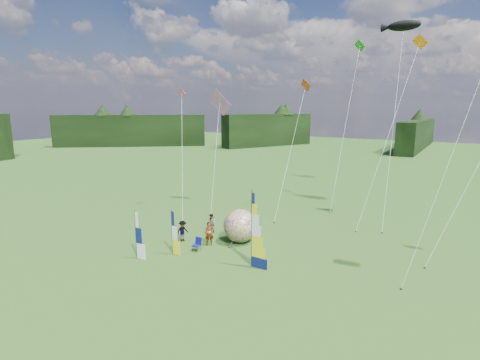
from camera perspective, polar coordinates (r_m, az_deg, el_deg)
The scene contains 18 objects.
ground at distance 23.72m, azimuth -3.18°, elevation -15.03°, with size 220.00×220.00×0.00m, color #416023.
treeline_ring at distance 22.25m, azimuth -3.29°, elevation -5.74°, with size 210.00×210.00×8.00m, color black, non-canonical shape.
feather_banner_main at distance 24.67m, azimuth 1.77°, elevation -7.64°, with size 1.36×0.10×5.03m, color #0C144E, non-canonical shape.
side_banner_left at distance 27.38m, azimuth -10.33°, elevation -7.92°, with size 0.90×0.10×3.21m, color yellow, non-canonical shape.
side_banner_far at distance 27.18m, azimuth -15.59°, elevation -8.10°, with size 1.00×0.10×3.39m, color white, non-canonical shape.
bol_inflatable at distance 29.40m, azimuth 0.02°, elevation -7.00°, with size 2.61×2.61×2.61m, color #08057D.
spectator_a at distance 28.90m, azimuth -4.69°, elevation -8.16°, with size 0.68×0.45×1.86m, color #66594C.
spectator_b at distance 31.76m, azimuth -4.36°, elevation -6.60°, with size 0.78×0.39×1.61m, color #66594C.
spectator_c at distance 30.06m, azimuth -8.73°, elevation -7.68°, with size 1.07×0.40×1.66m, color #66594C.
spectator_d at distance 30.44m, azimuth -0.74°, elevation -7.12°, with size 1.08×0.44×1.85m, color #66594C.
camp_chair at distance 28.03m, azimuth -6.64°, elevation -9.74°, with size 0.58×0.58×1.01m, color #090A5B, non-canonical shape.
kite_whale at distance 38.17m, azimuth 22.52°, elevation 9.87°, with size 4.97×15.22×20.36m, color black, non-canonical shape.
kite_rainbow_delta at distance 37.64m, azimuth -3.80°, elevation 5.30°, with size 8.65×12.02×13.32m, color #FC440D, non-canonical shape.
kite_parafoil at distance 24.40m, azimuth 30.94°, elevation 8.80°, with size 7.62×8.23×20.25m, color #B50721, non-canonical shape.
small_kite_red at distance 36.36m, azimuth 7.76°, elevation 5.37°, with size 2.55×9.33×13.76m, color #DF481A, non-canonical shape.
small_kite_orange at distance 35.48m, azimuth 21.83°, elevation 7.47°, with size 4.97×10.25×17.37m, color orange, non-canonical shape.
small_kite_pink at distance 35.47m, azimuth -8.83°, elevation 4.44°, with size 7.09×8.32×12.83m, color #F45486, non-canonical shape.
small_kite_green at distance 41.84m, azimuth 15.87°, elevation 8.97°, with size 2.80×11.49×18.39m, color green, non-canonical shape.
Camera 1 is at (12.35, -17.36, 10.43)m, focal length 28.00 mm.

